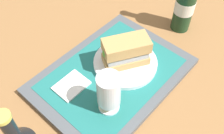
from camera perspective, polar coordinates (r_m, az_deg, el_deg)
name	(u,v)px	position (r m, az deg, el deg)	size (l,w,h in m)	color
ground_plane	(112,78)	(0.78, 0.00, -2.35)	(3.00, 3.00, 0.00)	olive
tray	(112,76)	(0.77, 0.00, -1.90)	(0.44, 0.32, 0.02)	#4C5156
placemat	(112,73)	(0.76, 0.00, -1.41)	(0.38, 0.27, 0.00)	#1E6B66
plate	(125,63)	(0.78, 2.93, 0.92)	(0.19, 0.19, 0.01)	white
sandwich	(125,52)	(0.74, 2.83, 3.39)	(0.14, 0.12, 0.08)	tan
beer_glass	(109,92)	(0.64, -0.70, -5.61)	(0.06, 0.06, 0.12)	silver
napkin_folded	(71,85)	(0.74, -8.90, -4.02)	(0.09, 0.07, 0.01)	white
second_bottle	(186,3)	(0.89, 15.85, 13.40)	(0.07, 0.07, 0.27)	#19381E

